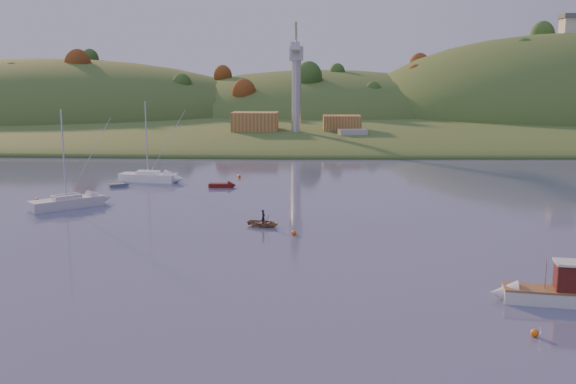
{
  "coord_description": "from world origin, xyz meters",
  "views": [
    {
      "loc": [
        4.52,
        -31.89,
        15.88
      ],
      "look_at": [
        2.55,
        35.25,
        3.66
      ],
      "focal_mm": 40.0,
      "sensor_mm": 36.0,
      "label": 1
    }
  ],
  "objects_px": {
    "sailboat_far": "(148,177)",
    "canoe": "(263,223)",
    "fishing_boat": "(538,290)",
    "red_tender": "(226,185)",
    "sailboat_near": "(67,202)",
    "grey_dinghy": "(122,185)"
  },
  "relations": [
    {
      "from": "fishing_boat",
      "to": "sailboat_near",
      "type": "relative_size",
      "value": 0.56
    },
    {
      "from": "red_tender",
      "to": "sailboat_near",
      "type": "bearing_deg",
      "value": -141.71
    },
    {
      "from": "sailboat_far",
      "to": "canoe",
      "type": "bearing_deg",
      "value": -44.93
    },
    {
      "from": "fishing_boat",
      "to": "grey_dinghy",
      "type": "xyz_separation_m",
      "value": [
        -43.35,
        47.21,
        -0.69
      ]
    },
    {
      "from": "fishing_boat",
      "to": "red_tender",
      "type": "relative_size",
      "value": 1.68
    },
    {
      "from": "fishing_boat",
      "to": "canoe",
      "type": "bearing_deg",
      "value": -37.05
    },
    {
      "from": "red_tender",
      "to": "grey_dinghy",
      "type": "bearing_deg",
      "value": 176.42
    },
    {
      "from": "sailboat_near",
      "to": "red_tender",
      "type": "height_order",
      "value": "sailboat_near"
    },
    {
      "from": "fishing_boat",
      "to": "sailboat_far",
      "type": "distance_m",
      "value": 65.62
    },
    {
      "from": "fishing_boat",
      "to": "red_tender",
      "type": "bearing_deg",
      "value": -48.95
    },
    {
      "from": "fishing_boat",
      "to": "red_tender",
      "type": "xyz_separation_m",
      "value": [
        -28.13,
        46.99,
        -0.63
      ]
    },
    {
      "from": "canoe",
      "to": "grey_dinghy",
      "type": "relative_size",
      "value": 1.1
    },
    {
      "from": "sailboat_near",
      "to": "canoe",
      "type": "distance_m",
      "value": 26.2
    },
    {
      "from": "fishing_boat",
      "to": "sailboat_near",
      "type": "xyz_separation_m",
      "value": [
        -45.67,
        31.72,
        -0.15
      ]
    },
    {
      "from": "fishing_boat",
      "to": "grey_dinghy",
      "type": "relative_size",
      "value": 2.15
    },
    {
      "from": "fishing_boat",
      "to": "red_tender",
      "type": "height_order",
      "value": "fishing_boat"
    },
    {
      "from": "sailboat_far",
      "to": "grey_dinghy",
      "type": "height_order",
      "value": "sailboat_far"
    },
    {
      "from": "red_tender",
      "to": "grey_dinghy",
      "type": "xyz_separation_m",
      "value": [
        -15.22,
        0.22,
        -0.05
      ]
    },
    {
      "from": "canoe",
      "to": "grey_dinghy",
      "type": "xyz_separation_m",
      "value": [
        -22.29,
        24.47,
        -0.13
      ]
    },
    {
      "from": "sailboat_near",
      "to": "canoe",
      "type": "height_order",
      "value": "sailboat_near"
    },
    {
      "from": "sailboat_near",
      "to": "canoe",
      "type": "xyz_separation_m",
      "value": [
        24.61,
        -8.98,
        -0.41
      ]
    },
    {
      "from": "sailboat_far",
      "to": "canoe",
      "type": "relative_size",
      "value": 3.49
    }
  ]
}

